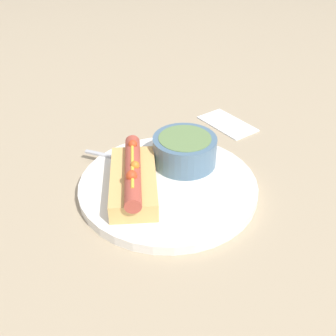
# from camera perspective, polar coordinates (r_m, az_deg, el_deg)

# --- Properties ---
(ground_plane) EXTENTS (4.00, 4.00, 0.00)m
(ground_plane) POSITION_cam_1_polar(r_m,az_deg,el_deg) (0.66, 0.00, -3.16)
(ground_plane) COLOR tan
(dinner_plate) EXTENTS (0.30, 0.30, 0.02)m
(dinner_plate) POSITION_cam_1_polar(r_m,az_deg,el_deg) (0.66, 0.00, -2.60)
(dinner_plate) COLOR white
(dinner_plate) RESTS_ON ground_plane
(hot_dog) EXTENTS (0.18, 0.13, 0.06)m
(hot_dog) POSITION_cam_1_polar(r_m,az_deg,el_deg) (0.63, -5.06, -1.55)
(hot_dog) COLOR #DBAD60
(hot_dog) RESTS_ON dinner_plate
(soup_bowl) EXTENTS (0.11, 0.11, 0.05)m
(soup_bowl) POSITION_cam_1_polar(r_m,az_deg,el_deg) (0.68, 2.43, 2.74)
(soup_bowl) COLOR slate
(soup_bowl) RESTS_ON dinner_plate
(spoon) EXTENTS (0.12, 0.12, 0.01)m
(spoon) POSITION_cam_1_polar(r_m,az_deg,el_deg) (0.70, -3.73, 0.87)
(spoon) COLOR #B7B7BC
(spoon) RESTS_ON dinner_plate
(napkin) EXTENTS (0.13, 0.09, 0.01)m
(napkin) POSITION_cam_1_polar(r_m,az_deg,el_deg) (0.86, 8.59, 6.45)
(napkin) COLOR white
(napkin) RESTS_ON ground_plane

